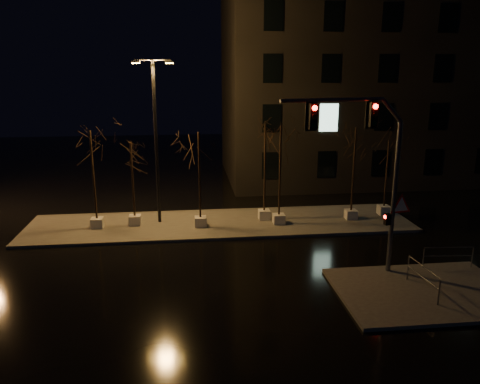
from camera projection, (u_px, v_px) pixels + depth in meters
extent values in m
plane|color=black|center=(231.00, 267.00, 21.38)|extent=(90.00, 90.00, 0.00)
cube|color=#4E4B46|center=(221.00, 224.00, 27.12)|extent=(22.00, 5.00, 0.15)
cube|color=#4E4B46|center=(424.00, 292.00, 18.83)|extent=(7.00, 5.00, 0.15)
cube|color=black|center=(379.00, 85.00, 38.30)|extent=(25.00, 12.00, 15.00)
cube|color=silver|center=(97.00, 223.00, 26.17)|extent=(0.65, 0.65, 0.55)
cylinder|color=black|center=(93.00, 175.00, 25.47)|extent=(0.11, 0.11, 4.91)
cube|color=silver|center=(135.00, 220.00, 26.66)|extent=(0.65, 0.65, 0.55)
cylinder|color=black|center=(133.00, 180.00, 26.05)|extent=(0.11, 0.11, 4.17)
cube|color=silver|center=(201.00, 222.00, 26.39)|extent=(0.65, 0.65, 0.55)
cylinder|color=black|center=(200.00, 175.00, 25.71)|extent=(0.11, 0.11, 4.79)
cube|color=silver|center=(264.00, 214.00, 27.66)|extent=(0.65, 0.65, 0.55)
cylinder|color=black|center=(265.00, 168.00, 26.94)|extent=(0.11, 0.11, 5.08)
cube|color=silver|center=(279.00, 219.00, 26.86)|extent=(0.65, 0.65, 0.55)
cylinder|color=black|center=(280.00, 171.00, 26.15)|extent=(0.11, 0.11, 5.06)
cube|color=silver|center=(351.00, 214.00, 27.70)|extent=(0.65, 0.65, 0.55)
cylinder|color=black|center=(354.00, 170.00, 27.01)|extent=(0.11, 0.11, 4.86)
cube|color=silver|center=(384.00, 210.00, 28.54)|extent=(0.65, 0.65, 0.55)
cylinder|color=black|center=(387.00, 174.00, 27.96)|extent=(0.11, 0.11, 3.99)
cylinder|color=#53555B|center=(394.00, 199.00, 19.82)|extent=(0.20, 0.20, 6.55)
cylinder|color=#53555B|center=(333.00, 100.00, 17.87)|extent=(4.32, 0.94, 0.15)
cube|color=black|center=(373.00, 115.00, 18.53)|extent=(0.37, 0.30, 0.98)
cube|color=black|center=(313.00, 116.00, 17.79)|extent=(0.37, 0.30, 0.98)
cube|color=black|center=(387.00, 219.00, 19.98)|extent=(0.27, 0.24, 0.49)
cone|color=red|center=(401.00, 206.00, 19.95)|extent=(1.12, 0.24, 1.14)
sphere|color=#FF0C07|center=(402.00, 105.00, 18.82)|extent=(0.20, 0.20, 0.20)
cylinder|color=black|center=(156.00, 144.00, 26.07)|extent=(0.18, 0.18, 9.09)
cylinder|color=black|center=(152.00, 60.00, 24.91)|extent=(1.98, 0.45, 0.09)
cube|color=#F6A931|center=(136.00, 63.00, 25.00)|extent=(0.49, 0.33, 0.18)
cube|color=#F6A931|center=(169.00, 62.00, 24.89)|extent=(0.49, 0.33, 0.18)
cylinder|color=#53555B|center=(423.00, 258.00, 20.81)|extent=(0.05, 0.05, 0.91)
cylinder|color=#53555B|center=(472.00, 258.00, 20.89)|extent=(0.05, 0.05, 0.91)
cylinder|color=#53555B|center=(449.00, 247.00, 20.72)|extent=(2.22, 0.21, 0.04)
cylinder|color=#53555B|center=(448.00, 256.00, 20.82)|extent=(2.22, 0.21, 0.04)
cylinder|color=#53555B|center=(439.00, 293.00, 17.50)|extent=(0.06, 0.06, 1.01)
cylinder|color=#53555B|center=(408.00, 268.00, 19.64)|extent=(0.06, 0.06, 1.01)
cylinder|color=#53555B|center=(424.00, 267.00, 18.43)|extent=(0.18, 2.24, 0.04)
cylinder|color=#53555B|center=(423.00, 277.00, 18.54)|extent=(0.18, 2.24, 0.04)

